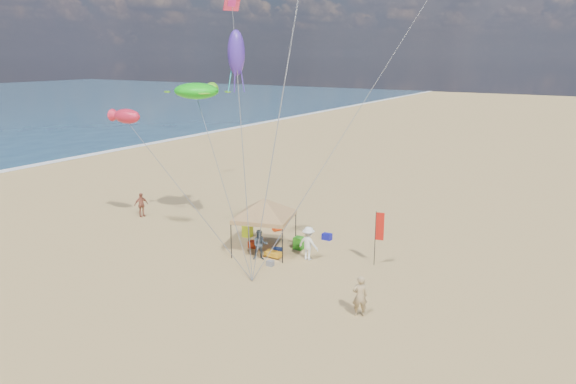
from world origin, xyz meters
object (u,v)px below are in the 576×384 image
(person_near_b, at_px, (260,245))
(person_near_a, at_px, (360,296))
(chair_yellow, at_px, (247,231))
(person_near_c, at_px, (308,243))
(cooler_blue, at_px, (327,237))
(chair_green, at_px, (299,243))
(person_far_a, at_px, (141,205))
(cooler_red, at_px, (253,244))
(feather_flag, at_px, (379,230))
(canopy_tent, at_px, (264,200))
(beach_cart, at_px, (274,254))

(person_near_b, bearing_deg, person_near_a, -60.40)
(chair_yellow, height_order, person_near_c, person_near_c)
(cooler_blue, distance_m, chair_green, 2.32)
(person_near_c, bearing_deg, person_far_a, 0.82)
(person_near_a, xyz_separation_m, person_far_a, (-18.52, 5.51, -0.07))
(cooler_red, distance_m, person_near_c, 3.63)
(cooler_red, xyz_separation_m, person_near_b, (1.35, -1.30, 0.64))
(person_near_b, bearing_deg, chair_green, 32.37)
(feather_flag, height_order, person_near_b, feather_flag)
(person_near_b, bearing_deg, person_far_a, 131.40)
(canopy_tent, bearing_deg, chair_green, 43.86)
(feather_flag, distance_m, beach_cart, 5.82)
(cooler_red, relative_size, person_near_b, 0.33)
(person_near_c, bearing_deg, cooler_blue, -74.24)
(chair_yellow, height_order, person_far_a, person_far_a)
(cooler_blue, relative_size, chair_green, 0.77)
(cooler_blue, height_order, person_near_a, person_near_a)
(person_near_a, bearing_deg, cooler_red, -65.93)
(canopy_tent, height_order, person_near_a, canopy_tent)
(chair_yellow, bearing_deg, feather_flag, -1.52)
(canopy_tent, distance_m, beach_cart, 2.95)
(chair_yellow, xyz_separation_m, person_near_a, (9.96, -5.84, 0.54))
(canopy_tent, distance_m, cooler_red, 2.91)
(beach_cart, relative_size, person_near_c, 0.49)
(cooler_red, xyz_separation_m, person_far_a, (-9.97, 1.06, 0.63))
(feather_flag, height_order, chair_yellow, feather_flag)
(cooler_red, relative_size, person_far_a, 0.33)
(person_near_b, bearing_deg, cooler_red, 99.28)
(canopy_tent, xyz_separation_m, beach_cart, (0.91, -0.50, -2.76))
(canopy_tent, xyz_separation_m, chair_green, (1.41, 1.36, -2.61))
(person_near_c, bearing_deg, person_near_a, 143.29)
(person_near_b, relative_size, person_near_c, 0.91)
(chair_yellow, distance_m, person_near_b, 3.90)
(chair_yellow, bearing_deg, beach_cart, -32.84)
(canopy_tent, distance_m, person_near_b, 2.45)
(chair_yellow, xyz_separation_m, person_far_a, (-8.55, -0.34, 0.47))
(cooler_blue, relative_size, person_near_c, 0.30)
(person_far_a, bearing_deg, chair_yellow, -67.74)
(cooler_blue, bearing_deg, cooler_red, -130.72)
(chair_green, bearing_deg, beach_cart, -105.06)
(chair_green, xyz_separation_m, person_far_a, (-12.27, -0.11, 0.47))
(feather_flag, xyz_separation_m, person_near_b, (-5.67, -2.48, -1.13))
(feather_flag, bearing_deg, person_near_c, -161.71)
(canopy_tent, height_order, person_near_c, canopy_tent)
(feather_flag, distance_m, person_near_a, 5.92)
(beach_cart, relative_size, person_far_a, 0.55)
(canopy_tent, xyz_separation_m, person_near_a, (7.66, -4.26, -2.06))
(cooler_red, relative_size, person_near_c, 0.30)
(feather_flag, distance_m, chair_green, 4.99)
(cooler_red, relative_size, chair_yellow, 0.77)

